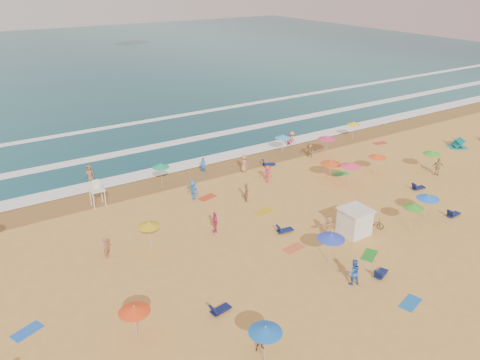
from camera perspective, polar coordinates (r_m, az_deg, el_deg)
ground at (r=39.50m, az=6.24°, el=-4.61°), size 220.00×220.00×0.00m
ocean at (r=114.54m, az=-21.29°, el=13.14°), size 220.00×140.00×0.18m
wet_sand at (r=48.85m, az=-2.80°, el=1.38°), size 220.00×220.00×0.00m
surf_foam at (r=56.16m, az=-7.27°, el=4.43°), size 200.00×18.70×0.05m
cabana at (r=37.70m, az=13.79°, el=-4.99°), size 2.00×2.00×2.00m
cabana_roof at (r=37.21m, az=13.95°, el=-3.56°), size 2.20×2.20×0.12m
bicycle at (r=39.07m, az=15.99°, el=-5.13°), size 1.42×1.60×0.84m
lifeguard_stand at (r=42.62m, az=-16.99°, el=-1.75°), size 1.20×1.20×2.10m
beach_umbrellas at (r=39.42m, az=6.52°, el=-1.16°), size 46.12×26.63×0.78m
loungers at (r=45.14m, az=17.79°, el=-1.60°), size 44.71×20.97×0.34m
towels at (r=37.58m, az=6.98°, el=-6.24°), size 47.72×22.83×0.03m
popup_tents at (r=56.83m, az=26.94°, el=2.68°), size 6.50×9.61×1.20m
beachgoers at (r=42.45m, az=2.24°, el=-1.07°), size 41.88×28.42×2.14m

